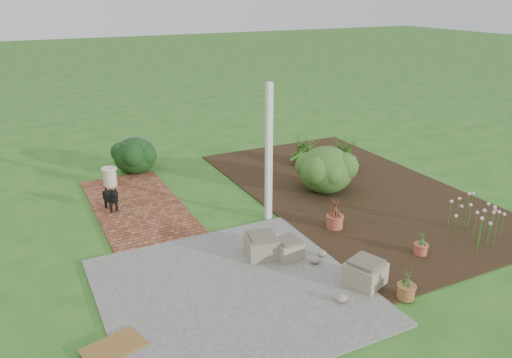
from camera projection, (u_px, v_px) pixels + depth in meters
name	position (u px, v px, depth m)	size (l,w,h in m)	color
ground	(256.00, 224.00, 8.92)	(80.00, 80.00, 0.00)	#296921
concrete_patio	(232.00, 290.00, 6.93)	(3.50, 3.50, 0.04)	#595957
brick_path	(137.00, 205.00, 9.66)	(1.60, 3.50, 0.04)	brown
garden_bed	(352.00, 191.00, 10.38)	(4.00, 7.00, 0.03)	black
veranda_post	(269.00, 154.00, 8.69)	(0.10, 0.10, 2.50)	white
stone_trough_near	(365.00, 274.00, 7.00)	(0.48, 0.48, 0.32)	#796F5C
stone_trough_mid	(288.00, 249.00, 7.72)	(0.39, 0.39, 0.26)	gray
stone_trough_far	(262.00, 247.00, 7.74)	(0.47, 0.47, 0.32)	#726E55
coir_doormat	(114.00, 347.00, 5.77)	(0.68, 0.44, 0.02)	brown
black_dog	(111.00, 197.00, 9.31)	(0.23, 0.52, 0.45)	black
cream_ceramic_urn	(110.00, 177.00, 10.53)	(0.29, 0.29, 0.38)	beige
evergreen_shrub	(326.00, 168.00, 10.19)	(1.13, 1.13, 0.96)	#153A11
agapanthus_clump_back	(343.00, 150.00, 11.38)	(1.05, 1.05, 0.95)	#0D390A
agapanthus_clump_front	(304.00, 146.00, 11.85)	(0.94, 0.94, 0.83)	#15400F
pink_flower_patch	(475.00, 219.00, 8.27)	(1.05, 1.05, 0.67)	#113D0F
terracotta_pot_bronze	(335.00, 221.00, 8.70)	(0.28, 0.28, 0.23)	#AC4F3A
terracotta_pot_small_left	(421.00, 249.00, 7.84)	(0.20, 0.20, 0.17)	#B3503C
terracotta_pot_small_right	(406.00, 291.00, 6.70)	(0.24, 0.24, 0.20)	#945932
purple_flowering_bush	(135.00, 155.00, 11.36)	(0.97, 0.97, 0.82)	black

